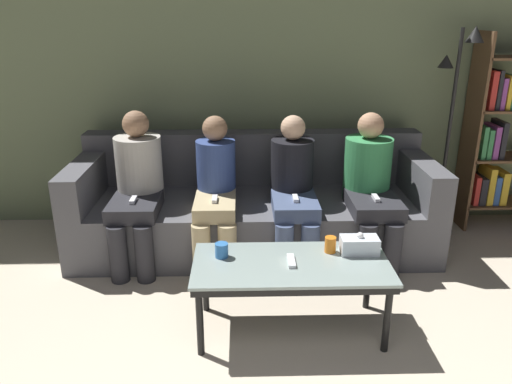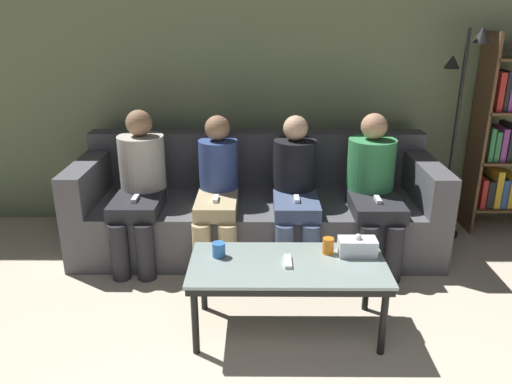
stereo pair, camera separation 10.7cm
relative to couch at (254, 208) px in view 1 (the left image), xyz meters
name	(u,v)px [view 1 (the left image)]	position (x,y,z in m)	size (l,w,h in m)	color
wall_back	(252,73)	(0.00, 0.55, 1.00)	(12.00, 0.06, 2.60)	#707F5B
couch	(254,208)	(0.00, 0.00, 0.00)	(2.76, 0.97, 0.85)	#515156
coffee_table	(291,269)	(0.18, -1.19, 0.10)	(1.12, 0.54, 0.44)	#8C9E99
cup_near_left	(222,250)	(-0.21, -1.11, 0.18)	(0.08, 0.08, 0.09)	#3372BF
cup_near_right	(330,245)	(0.43, -1.07, 0.19)	(0.07, 0.07, 0.10)	orange
tissue_box	(359,245)	(0.59, -1.08, 0.19)	(0.22, 0.12, 0.13)	silver
game_remote	(291,261)	(0.18, -1.19, 0.15)	(0.04, 0.15, 0.02)	white
bookshelf	(511,138)	(2.17, 0.32, 0.48)	(0.99, 0.32, 1.64)	brown
standing_lamp	(453,112)	(1.59, 0.18, 0.73)	(0.31, 0.26, 1.68)	black
seated_person_left_end	(137,184)	(-0.86, -0.22, 0.29)	(0.34, 0.71, 1.11)	#28282D
seated_person_mid_left	(216,188)	(-0.29, -0.25, 0.26)	(0.31, 0.69, 1.07)	tan
seated_person_mid_right	(293,186)	(0.29, -0.24, 0.26)	(0.32, 0.71, 1.07)	#47567A
seated_person_right_end	(370,183)	(0.86, -0.23, 0.28)	(0.35, 0.74, 1.09)	#28282D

